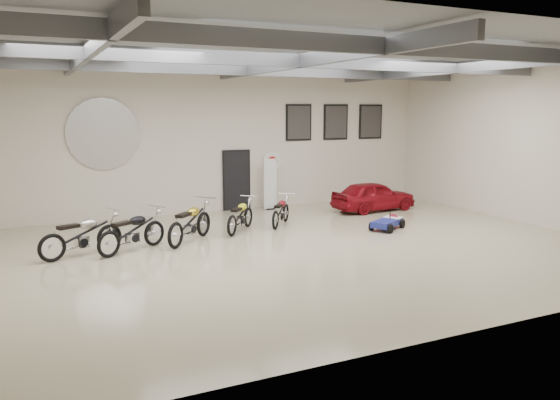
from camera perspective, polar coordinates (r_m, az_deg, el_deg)
name	(u,v)px	position (r m, az deg, el deg)	size (l,w,h in m)	color
floor	(300,248)	(14.25, 2.06, -5.08)	(16.00, 12.00, 0.01)	tan
ceiling	(301,51)	(13.87, 2.18, 15.34)	(16.00, 12.00, 0.01)	gray
back_wall	(222,141)	(19.36, -6.08, 6.20)	(16.00, 0.02, 5.00)	beige
right_wall	(526,144)	(18.89, 24.35, 5.34)	(0.02, 12.00, 5.00)	beige
ceiling_beams	(301,61)	(13.85, 2.18, 14.31)	(15.80, 11.80, 0.32)	slate
door	(236,181)	(19.61, -4.58, 2.01)	(0.92, 0.08, 2.10)	black
logo_plaque	(103,134)	(18.38, -17.99, 6.57)	(2.30, 0.06, 1.16)	silver
poster_left	(299,122)	(20.48, 1.96, 8.10)	(1.05, 0.08, 1.35)	black
poster_mid	(336,122)	(21.25, 5.84, 8.10)	(1.05, 0.08, 1.35)	black
poster_right	(371,122)	(22.12, 9.44, 8.08)	(1.05, 0.08, 1.35)	black
oil_sign	(272,161)	(20.07, -0.85, 4.07)	(0.72, 0.10, 0.72)	white
banner_stand	(270,184)	(19.64, -1.05, 1.68)	(0.50, 0.20, 1.85)	white
motorcycle_silver	(81,234)	(14.24, -20.05, -3.39)	(2.12, 0.66, 1.10)	silver
motorcycle_black	(132,231)	(14.32, -15.20, -3.12)	(2.08, 0.64, 1.08)	silver
motorcycle_gold	(190,222)	(15.00, -9.39, -2.25)	(2.18, 0.68, 1.13)	silver
motorcycle_yellow	(240,215)	(16.15, -4.18, -1.59)	(1.89, 0.59, 0.98)	silver
motorcycle_red	(281,211)	(16.96, 0.07, -1.14)	(1.78, 0.55, 0.92)	silver
go_kart	(389,220)	(16.85, 11.33, -2.03)	(1.53, 0.69, 0.55)	navy
vintage_car	(373,196)	(19.75, 9.74, 0.43)	(3.12, 1.26, 1.06)	maroon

